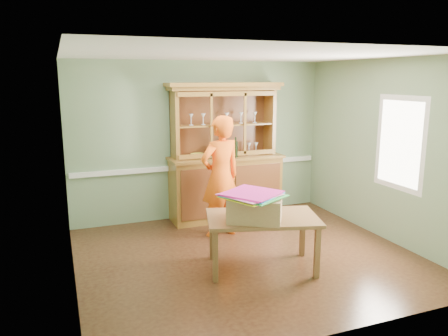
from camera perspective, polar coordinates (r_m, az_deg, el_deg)
name	(u,v)px	position (r m, az deg, el deg)	size (l,w,h in m)	color
floor	(247,256)	(6.15, 3.05, -11.45)	(4.50, 4.50, 0.00)	#4D3018
ceiling	(250,55)	(5.66, 3.36, 14.56)	(4.50, 4.50, 0.00)	white
wall_back	(201,140)	(7.60, -3.00, 3.63)	(4.50, 4.50, 0.00)	gray
wall_left	(68,174)	(5.26, -19.76, -0.70)	(4.00, 4.00, 0.00)	gray
wall_right	(385,150)	(6.97, 20.33, 2.18)	(4.00, 4.00, 0.00)	gray
wall_front	(340,199)	(4.06, 14.86, -3.95)	(4.50, 4.50, 0.00)	gray
chair_rail	(202,166)	(7.65, -2.91, 0.26)	(4.41, 0.05, 0.08)	white
framed_map	(67,152)	(5.52, -19.78, 1.98)	(0.03, 0.60, 0.46)	#322114
window_panel	(400,143)	(6.72, 21.96, 3.02)	(0.03, 0.96, 1.36)	white
china_hutch	(225,172)	(7.56, 0.14, -0.50)	(1.99, 0.66, 2.34)	olive
dining_table	(262,222)	(5.60, 5.03, -7.10)	(1.57, 1.19, 0.70)	brown
cardboard_box	(255,208)	(5.39, 4.07, -5.28)	(0.64, 0.51, 0.30)	#9C7C50
kite_stack	(253,195)	(5.29, 3.78, -3.55)	(0.81, 0.81, 0.06)	#C81E66
person	(221,177)	(6.65, -0.45, -1.16)	(0.68, 0.45, 1.87)	#FF5F10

